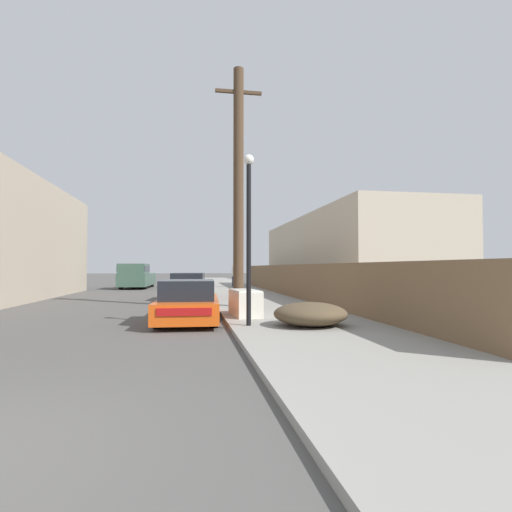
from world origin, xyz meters
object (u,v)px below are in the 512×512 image
at_px(discarded_fridge, 245,303).
at_px(pedestrian, 234,276).
at_px(parked_sports_car_red, 188,303).
at_px(pickup_truck, 136,276).
at_px(car_parked_mid, 189,287).
at_px(brush_pile, 310,314).
at_px(street_lamp, 249,225).
at_px(utility_pole, 238,185).

height_order(discarded_fridge, pedestrian, pedestrian).
relative_size(parked_sports_car_red, pickup_truck, 0.70).
xyz_separation_m(car_parked_mid, brush_pile, (3.03, -10.18, -0.21)).
relative_size(car_parked_mid, brush_pile, 2.27).
relative_size(car_parked_mid, pedestrian, 2.52).
bearing_deg(discarded_fridge, car_parked_mid, 97.53).
height_order(pickup_truck, street_lamp, street_lamp).
bearing_deg(street_lamp, pedestrian, 84.69).
bearing_deg(discarded_fridge, parked_sports_car_red, -176.48).
bearing_deg(parked_sports_car_red, utility_pole, 63.23).
xyz_separation_m(car_parked_mid, pedestrian, (3.39, 10.40, 0.36)).
bearing_deg(discarded_fridge, brush_pile, -64.92).
xyz_separation_m(parked_sports_car_red, pickup_truck, (-3.93, 19.69, 0.38)).
distance_m(pickup_truck, pedestrian, 7.42).
xyz_separation_m(pickup_truck, pedestrian, (7.33, -1.20, 0.05)).
height_order(discarded_fridge, car_parked_mid, car_parked_mid).
bearing_deg(car_parked_mid, pedestrian, 76.84).
bearing_deg(brush_pile, parked_sports_car_red, 145.51).
bearing_deg(street_lamp, parked_sports_car_red, 130.16).
relative_size(discarded_fridge, pedestrian, 1.02).
xyz_separation_m(car_parked_mid, utility_pole, (1.86, -4.79, 4.14)).
bearing_deg(car_parked_mid, parked_sports_car_red, -85.15).
distance_m(discarded_fridge, utility_pole, 5.24).
height_order(parked_sports_car_red, pedestrian, pedestrian).
bearing_deg(brush_pile, discarded_fridge, 119.75).
xyz_separation_m(utility_pole, street_lamp, (-0.36, -5.09, -2.10)).
distance_m(car_parked_mid, utility_pole, 6.60).
bearing_deg(street_lamp, brush_pile, -11.00).
height_order(brush_pile, pedestrian, pedestrian).
height_order(car_parked_mid, utility_pole, utility_pole).
distance_m(parked_sports_car_red, street_lamp, 3.15).
distance_m(pickup_truck, brush_pile, 22.87).
xyz_separation_m(discarded_fridge, street_lamp, (-0.19, -2.03, 2.15)).
relative_size(pickup_truck, brush_pile, 3.21).
height_order(pickup_truck, brush_pile, pickup_truck).
bearing_deg(parked_sports_car_red, car_parked_mid, 92.69).
bearing_deg(pedestrian, parked_sports_car_red, -100.40).
bearing_deg(pedestrian, car_parked_mid, -108.05).
relative_size(car_parked_mid, pickup_truck, 0.71).
height_order(discarded_fridge, street_lamp, street_lamp).
relative_size(street_lamp, brush_pile, 2.35).
distance_m(car_parked_mid, street_lamp, 10.20).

